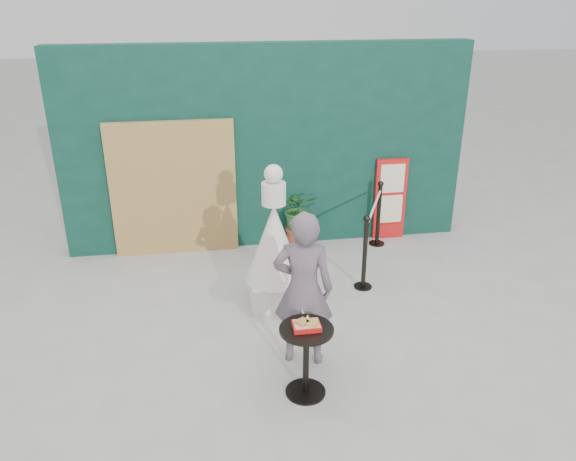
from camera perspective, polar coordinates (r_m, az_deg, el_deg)
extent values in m
plane|color=#ADAAA5|center=(6.22, 1.80, -12.90)|extent=(60.00, 60.00, 0.00)
cube|color=#0A3024|center=(8.42, -2.13, 8.37)|extent=(6.00, 0.30, 3.00)
cube|color=tan|center=(8.31, -11.54, 4.11)|extent=(1.80, 0.08, 2.00)
imported|color=#675963|center=(5.77, 1.56, -5.97)|extent=(0.71, 0.56, 1.71)
cube|color=red|center=(8.92, 10.32, 3.16)|extent=(0.50, 0.06, 1.30)
cube|color=beige|center=(8.78, 10.56, 5.22)|extent=(0.38, 0.02, 0.45)
cube|color=beige|center=(8.94, 10.32, 2.18)|extent=(0.38, 0.02, 0.45)
cube|color=red|center=(9.07, 10.17, 0.12)|extent=(0.38, 0.02, 0.18)
cube|color=white|center=(7.14, -1.36, -6.11)|extent=(0.61, 0.61, 0.33)
cone|color=white|center=(6.83, -1.41, -1.25)|extent=(0.71, 0.71, 1.00)
cylinder|color=silver|center=(6.59, -1.47, 3.76)|extent=(0.29, 0.29, 0.27)
sphere|color=silver|center=(6.52, -1.49, 5.78)|extent=(0.22, 0.22, 0.22)
cylinder|color=black|center=(5.79, 1.79, -16.03)|extent=(0.40, 0.40, 0.02)
cylinder|color=black|center=(5.57, 1.84, -13.25)|extent=(0.06, 0.06, 0.72)
cylinder|color=black|center=(5.35, 1.89, -10.03)|extent=(0.52, 0.52, 0.03)
cube|color=red|center=(5.33, 1.89, -9.68)|extent=(0.26, 0.19, 0.05)
cube|color=red|center=(5.32, 1.90, -9.43)|extent=(0.24, 0.17, 0.00)
cube|color=gold|center=(5.31, 1.45, -9.27)|extent=(0.15, 0.14, 0.02)
cube|color=gold|center=(5.30, 2.48, -9.36)|extent=(0.13, 0.13, 0.02)
cone|color=yellow|center=(5.34, 2.01, -8.83)|extent=(0.06, 0.06, 0.06)
cylinder|color=brown|center=(8.62, 1.02, -0.84)|extent=(0.34, 0.34, 0.28)
cylinder|color=brown|center=(8.55, 1.02, 0.17)|extent=(0.38, 0.38, 0.05)
imported|color=#275B27|center=(8.43, 1.04, 2.25)|extent=(0.56, 0.48, 0.62)
cylinder|color=black|center=(7.61, 7.61, -5.65)|extent=(0.24, 0.24, 0.02)
cylinder|color=black|center=(7.40, 7.80, -2.47)|extent=(0.06, 0.06, 0.96)
sphere|color=black|center=(7.19, 8.02, 1.19)|extent=(0.09, 0.09, 0.09)
cylinder|color=black|center=(8.89, 8.99, -1.29)|extent=(0.24, 0.24, 0.02)
cylinder|color=black|center=(8.70, 9.18, 1.52)|extent=(0.06, 0.06, 0.96)
sphere|color=black|center=(8.53, 9.40, 4.70)|extent=(0.09, 0.09, 0.09)
cylinder|color=silver|center=(7.89, 8.72, 2.34)|extent=(0.63, 1.31, 0.03)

